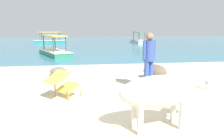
% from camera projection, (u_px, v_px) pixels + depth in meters
% --- Properties ---
extents(sand_beach, '(18.00, 14.00, 0.04)m').
position_uv_depth(sand_beach, '(125.00, 136.00, 3.57)').
color(sand_beach, beige).
rests_on(sand_beach, ground).
extents(water_surface, '(60.00, 36.00, 0.03)m').
position_uv_depth(water_surface, '(89.00, 43.00, 24.96)').
color(water_surface, teal).
rests_on(water_surface, ground).
extents(cow, '(1.81, 0.71, 1.01)m').
position_uv_depth(cow, '(161.00, 92.00, 3.69)').
color(cow, beige).
rests_on(cow, sand_beach).
extents(deck_chair_near, '(0.92, 0.91, 0.68)m').
position_uv_depth(deck_chair_near, '(63.00, 83.00, 5.38)').
color(deck_chair_near, '#A37A4C').
rests_on(deck_chair_near, sand_beach).
extents(person_standing, '(0.44, 0.32, 1.62)m').
position_uv_depth(person_standing, '(149.00, 56.00, 6.09)').
color(person_standing, '#334C99').
rests_on(person_standing, sand_beach).
extents(shore_rock_large, '(1.00, 1.11, 0.50)m').
position_uv_depth(shore_rock_large, '(155.00, 72.00, 7.45)').
color(shore_rock_large, '#6B5B4C').
rests_on(shore_rock_large, sand_beach).
extents(shore_rock_medium, '(0.66, 0.69, 0.31)m').
position_uv_depth(shore_rock_medium, '(58.00, 71.00, 7.99)').
color(shore_rock_medium, gray).
rests_on(shore_rock_medium, sand_beach).
extents(boat_green, '(2.55, 3.82, 1.29)m').
position_uv_depth(boat_green, '(55.00, 51.00, 13.96)').
color(boat_green, '#338E66').
rests_on(boat_green, water_surface).
extents(boat_teal, '(3.75, 1.42, 1.29)m').
position_uv_depth(boat_teal, '(50.00, 41.00, 25.49)').
color(boat_teal, teal).
rests_on(boat_teal, water_surface).
extents(boat_white, '(1.25, 3.70, 1.29)m').
position_uv_depth(boat_white, '(139.00, 40.00, 25.71)').
color(boat_white, white).
rests_on(boat_white, water_surface).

